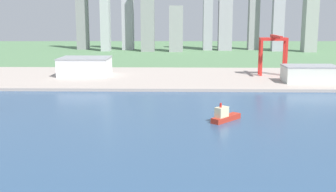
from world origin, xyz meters
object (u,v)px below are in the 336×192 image
Objects in this scene: warehouse_main at (85,66)px; warehouse_annex at (310,74)px; port_crane_red at (274,46)px; tugboat_small at (224,116)px.

warehouse_main reaches higher than warehouse_annex.
warehouse_main is at bearing -179.51° from port_crane_red.
warehouse_annex is (87.18, 131.10, 6.54)m from tugboat_small.
port_crane_red is at bearing 119.39° from warehouse_annex.
tugboat_small is at bearing -55.76° from warehouse_main.
warehouse_main is (-115.84, 170.19, 7.85)m from tugboat_small.
port_crane_red reaches higher than warehouse_annex.
port_crane_red is 51.07m from warehouse_annex.
warehouse_main is 206.76m from warehouse_annex.
warehouse_annex is (22.89, -40.65, -20.77)m from port_crane_red.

